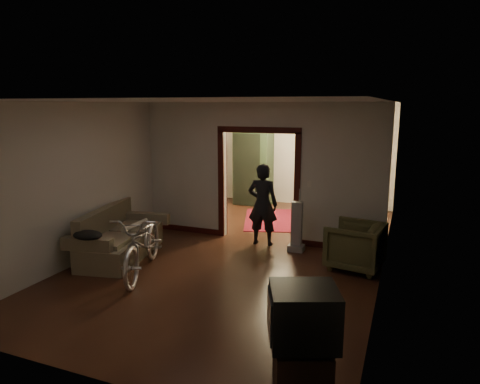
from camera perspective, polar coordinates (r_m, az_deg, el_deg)
The scene contains 24 objects.
floor at distance 8.30m, azimuth 0.77°, elevation -7.76°, with size 5.00×8.50×0.01m, color black.
ceiling at distance 7.83m, azimuth 0.83°, elevation 11.96°, with size 5.00×8.50×0.01m, color white.
wall_back at distance 11.98m, azimuth 8.09°, elevation 4.99°, with size 5.00×0.02×2.80m, color beige.
wall_left at distance 9.13m, azimuth -14.05°, elevation 2.74°, with size 0.02×8.50×2.80m, color beige.
wall_right at distance 7.45m, azimuth 19.08°, elevation 0.52°, with size 0.02×8.50×2.80m, color beige.
partition_wall at distance 8.64m, azimuth 2.57°, elevation 2.59°, with size 5.00×0.14×2.80m, color beige.
door_casing at distance 8.69m, azimuth 2.55°, elevation 0.64°, with size 1.74×0.20×2.32m, color black.
far_window at distance 11.78m, azimuth 11.39°, elevation 5.50°, with size 0.98×0.06×1.28m, color black.
chandelier at distance 10.21m, azimuth 5.88°, elevation 9.28°, with size 0.24×0.24×0.24m, color #FFE0A5.
light_switch at distance 8.32m, azimuth 9.24°, elevation 1.05°, with size 0.08×0.01×0.12m, color silver.
sofa at distance 8.12m, azimuth -15.58°, elevation -5.33°, with size 0.87×1.93×0.89m, color brown.
rolled_paper at distance 8.27m, azimuth -13.81°, elevation -4.31°, with size 0.09×0.09×0.73m, color beige.
jacket at distance 7.36m, azimuth -19.65°, elevation -5.43°, with size 0.50×0.38×0.15m, color black.
bicycle at distance 7.24m, azimuth -12.75°, elevation -6.60°, with size 0.69×1.99×1.05m, color silver.
armchair at distance 7.55m, azimuth 15.08°, elevation -6.93°, with size 0.86×0.88×0.80m, color #494829.
tv_stand at distance 4.50m, azimuth 8.27°, elevation -22.34°, with size 0.53×0.48×0.48m, color black.
crt_tv at distance 4.22m, azimuth 8.50°, elevation -15.94°, with size 0.62×0.56×0.54m, color black.
vacuum at distance 8.18m, azimuth 7.57°, elevation -4.59°, with size 0.30×0.24×0.97m, color gray.
person at distance 8.44m, azimuth 3.04°, elevation -1.67°, with size 0.59×0.39×1.63m, color black.
oriental_rug at distance 10.44m, azimuth 5.11°, elevation -3.69°, with size 1.59×2.08×0.02m, color maroon.
locker at distance 11.86m, azimuth 1.78°, elevation 3.11°, with size 1.01×0.56×2.01m, color #273922.
globe at distance 11.76m, azimuth 1.80°, elevation 7.62°, with size 0.27×0.27×0.27m, color #1E5972.
desk at distance 11.56m, azimuth 13.53°, elevation -0.77°, with size 0.93×0.52×0.69m, color black.
desk_chair at distance 11.10m, azimuth 10.11°, elevation -0.30°, with size 0.44×0.44×1.00m, color black.
Camera 1 is at (2.79, -7.32, 2.74)m, focal length 32.00 mm.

